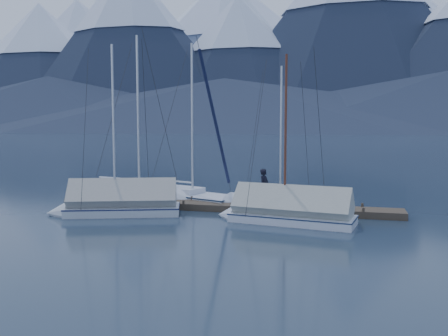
{
  "coord_description": "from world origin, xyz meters",
  "views": [
    {
      "loc": [
        6.02,
        -21.8,
        4.5
      ],
      "look_at": [
        0.0,
        2.0,
        2.2
      ],
      "focal_mm": 38.0,
      "sensor_mm": 36.0,
      "label": 1
    }
  ],
  "objects_px": {
    "sailboat_open_right": "(288,203)",
    "sailboat_covered_near": "(282,213)",
    "sailboat_covered_far": "(113,206)",
    "sailboat_open_mid": "(200,200)",
    "sailboat_open_left": "(147,197)",
    "person": "(264,187)"
  },
  "relations": [
    {
      "from": "sailboat_covered_far",
      "to": "person",
      "type": "height_order",
      "value": "sailboat_covered_far"
    },
    {
      "from": "sailboat_covered_far",
      "to": "sailboat_open_left",
      "type": "bearing_deg",
      "value": 91.25
    },
    {
      "from": "sailboat_open_right",
      "to": "person",
      "type": "height_order",
      "value": "sailboat_open_right"
    },
    {
      "from": "sailboat_open_mid",
      "to": "sailboat_covered_far",
      "type": "xyz_separation_m",
      "value": [
        -3.17,
        -4.41,
        0.27
      ]
    },
    {
      "from": "person",
      "to": "sailboat_covered_far",
      "type": "bearing_deg",
      "value": 131.24
    },
    {
      "from": "sailboat_open_left",
      "to": "sailboat_covered_far",
      "type": "bearing_deg",
      "value": -88.75
    },
    {
      "from": "sailboat_open_right",
      "to": "sailboat_covered_near",
      "type": "relative_size",
      "value": 0.99
    },
    {
      "from": "sailboat_open_mid",
      "to": "person",
      "type": "relative_size",
      "value": 5.37
    },
    {
      "from": "sailboat_open_left",
      "to": "sailboat_covered_far",
      "type": "distance_m",
      "value": 4.46
    },
    {
      "from": "person",
      "to": "sailboat_covered_near",
      "type": "bearing_deg",
      "value": -135.79
    },
    {
      "from": "sailboat_open_right",
      "to": "sailboat_open_mid",
      "type": "bearing_deg",
      "value": -175.79
    },
    {
      "from": "sailboat_open_mid",
      "to": "sailboat_covered_near",
      "type": "relative_size",
      "value": 1.17
    },
    {
      "from": "sailboat_open_mid",
      "to": "sailboat_covered_near",
      "type": "bearing_deg",
      "value": -38.45
    },
    {
      "from": "sailboat_covered_near",
      "to": "person",
      "type": "distance_m",
      "value": 3.05
    },
    {
      "from": "sailboat_open_left",
      "to": "sailboat_open_right",
      "type": "xyz_separation_m",
      "value": [
        8.24,
        0.32,
        -0.04
      ]
    },
    {
      "from": "sailboat_open_mid",
      "to": "person",
      "type": "height_order",
      "value": "sailboat_open_mid"
    },
    {
      "from": "sailboat_open_left",
      "to": "person",
      "type": "height_order",
      "value": "sailboat_open_left"
    },
    {
      "from": "sailboat_covered_far",
      "to": "sailboat_open_mid",
      "type": "bearing_deg",
      "value": 54.31
    },
    {
      "from": "sailboat_open_right",
      "to": "sailboat_covered_far",
      "type": "height_order",
      "value": "sailboat_covered_far"
    },
    {
      "from": "sailboat_open_right",
      "to": "sailboat_covered_near",
      "type": "distance_m",
      "value": 4.51
    },
    {
      "from": "sailboat_open_mid",
      "to": "sailboat_covered_far",
      "type": "relative_size",
      "value": 1.08
    },
    {
      "from": "sailboat_open_mid",
      "to": "sailboat_covered_near",
      "type": "height_order",
      "value": "sailboat_open_mid"
    }
  ]
}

